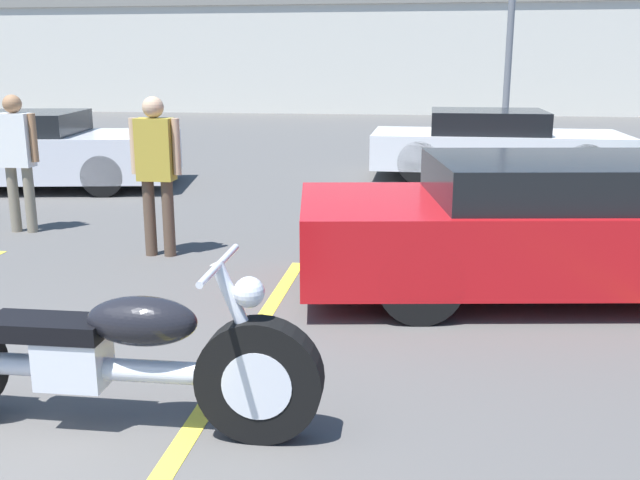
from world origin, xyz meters
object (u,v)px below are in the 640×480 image
Objects in this scene: show_car_hood_open at (583,225)px; parked_car_mid_right_row at (494,144)px; spectator_midground at (156,163)px; spectator_near_motorcycle at (17,152)px; motorcycle at (97,358)px; parked_car_mid_left_row at (23,151)px.

show_car_hood_open reaches higher than parked_car_mid_right_row.
show_car_hood_open is 4.08m from spectator_midground.
parked_car_mid_right_row is at bearing 41.04° from spectator_near_motorcycle.
motorcycle is at bearing -106.83° from parked_car_mid_right_row.
show_car_hood_open is 6.16m from spectator_near_motorcycle.
motorcycle is at bearing -145.43° from show_car_hood_open.
spectator_near_motorcycle is (-2.94, 4.27, 0.53)m from motorcycle.
parked_car_mid_right_row is at bearing 71.55° from motorcycle.
motorcycle is 9.78m from parked_car_mid_right_row.
spectator_near_motorcycle reaches higher than motorcycle.
motorcycle is 5.21m from spectator_near_motorcycle.
spectator_midground reaches higher than parked_car_mid_left_row.
spectator_midground is at bearing -123.01° from parked_car_mid_right_row.
show_car_hood_open is at bearing 42.10° from motorcycle.
parked_car_mid_left_row is at bearing 121.43° from motorcycle.
show_car_hood_open is 3.14× the size of spectator_near_motorcycle.
spectator_midground is (3.63, -3.69, 0.37)m from parked_car_mid_left_row.
parked_car_mid_left_row is 3.09× the size of spectator_near_motorcycle.
show_car_hood_open is (3.05, 2.88, 0.19)m from motorcycle.
spectator_midground is (-4.02, 0.60, 0.36)m from show_car_hood_open.
motorcycle is 0.49× the size of show_car_hood_open.
parked_car_mid_right_row is 7.73m from spectator_near_motorcycle.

